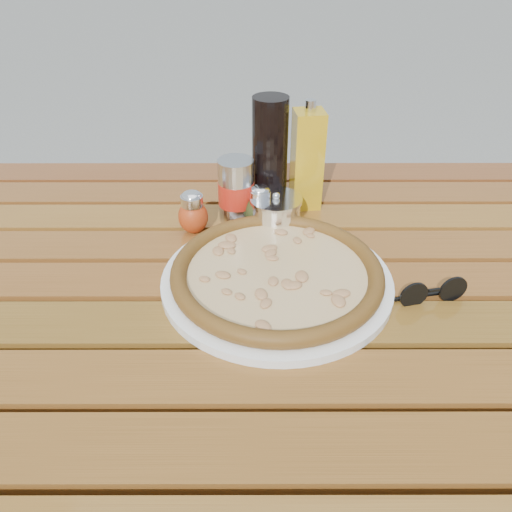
{
  "coord_description": "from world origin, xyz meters",
  "views": [
    {
      "loc": [
        -0.0,
        -0.64,
        1.23
      ],
      "look_at": [
        0.0,
        0.02,
        0.78
      ],
      "focal_mm": 35.0,
      "sensor_mm": 36.0,
      "label": 1
    }
  ],
  "objects_px": {
    "table": "(256,315)",
    "oregano_shaker": "(260,207)",
    "pepper_shaker": "(193,213)",
    "sunglasses": "(432,292)",
    "dark_bottle": "(270,156)",
    "olive_oil_cruet": "(307,160)",
    "parmesan_tin": "(276,212)",
    "pizza": "(277,272)",
    "plate": "(277,280)",
    "soda_can": "(236,191)"
  },
  "relations": [
    {
      "from": "pizza",
      "to": "olive_oil_cruet",
      "type": "height_order",
      "value": "olive_oil_cruet"
    },
    {
      "from": "table",
      "to": "oregano_shaker",
      "type": "bearing_deg",
      "value": 87.55
    },
    {
      "from": "soda_can",
      "to": "parmesan_tin",
      "type": "height_order",
      "value": "soda_can"
    },
    {
      "from": "pizza",
      "to": "sunglasses",
      "type": "xyz_separation_m",
      "value": [
        0.23,
        -0.04,
        -0.01
      ]
    },
    {
      "from": "pizza",
      "to": "soda_can",
      "type": "relative_size",
      "value": 3.06
    },
    {
      "from": "soda_can",
      "to": "dark_bottle",
      "type": "bearing_deg",
      "value": 33.23
    },
    {
      "from": "sunglasses",
      "to": "parmesan_tin",
      "type": "bearing_deg",
      "value": 123.5
    },
    {
      "from": "table",
      "to": "parmesan_tin",
      "type": "relative_size",
      "value": 12.42
    },
    {
      "from": "olive_oil_cruet",
      "to": "table",
      "type": "bearing_deg",
      "value": -111.5
    },
    {
      "from": "dark_bottle",
      "to": "sunglasses",
      "type": "relative_size",
      "value": 2.0
    },
    {
      "from": "pepper_shaker",
      "to": "oregano_shaker",
      "type": "bearing_deg",
      "value": 10.63
    },
    {
      "from": "plate",
      "to": "pepper_shaker",
      "type": "bearing_deg",
      "value": 132.47
    },
    {
      "from": "soda_can",
      "to": "olive_oil_cruet",
      "type": "bearing_deg",
      "value": 22.87
    },
    {
      "from": "pizza",
      "to": "sunglasses",
      "type": "bearing_deg",
      "value": -10.34
    },
    {
      "from": "dark_bottle",
      "to": "sunglasses",
      "type": "xyz_separation_m",
      "value": [
        0.24,
        -0.29,
        -0.09
      ]
    },
    {
      "from": "dark_bottle",
      "to": "sunglasses",
      "type": "bearing_deg",
      "value": -50.41
    },
    {
      "from": "dark_bottle",
      "to": "olive_oil_cruet",
      "type": "distance_m",
      "value": 0.07
    },
    {
      "from": "pepper_shaker",
      "to": "parmesan_tin",
      "type": "relative_size",
      "value": 0.73
    },
    {
      "from": "oregano_shaker",
      "to": "soda_can",
      "type": "distance_m",
      "value": 0.05
    },
    {
      "from": "table",
      "to": "pepper_shaker",
      "type": "xyz_separation_m",
      "value": [
        -0.11,
        0.15,
        0.11
      ]
    },
    {
      "from": "pizza",
      "to": "sunglasses",
      "type": "relative_size",
      "value": 3.34
    },
    {
      "from": "dark_bottle",
      "to": "pizza",
      "type": "bearing_deg",
      "value": -88.52
    },
    {
      "from": "oregano_shaker",
      "to": "dark_bottle",
      "type": "distance_m",
      "value": 0.1
    },
    {
      "from": "plate",
      "to": "olive_oil_cruet",
      "type": "distance_m",
      "value": 0.28
    },
    {
      "from": "plate",
      "to": "sunglasses",
      "type": "xyz_separation_m",
      "value": [
        0.23,
        -0.04,
        0.01
      ]
    },
    {
      "from": "olive_oil_cruet",
      "to": "pepper_shaker",
      "type": "bearing_deg",
      "value": -154.43
    },
    {
      "from": "oregano_shaker",
      "to": "sunglasses",
      "type": "xyz_separation_m",
      "value": [
        0.26,
        -0.22,
        -0.02
      ]
    },
    {
      "from": "table",
      "to": "pizza",
      "type": "xyz_separation_m",
      "value": [
        0.03,
        -0.01,
        0.1
      ]
    },
    {
      "from": "plate",
      "to": "sunglasses",
      "type": "distance_m",
      "value": 0.23
    },
    {
      "from": "oregano_shaker",
      "to": "parmesan_tin",
      "type": "bearing_deg",
      "value": -12.38
    },
    {
      "from": "table",
      "to": "sunglasses",
      "type": "bearing_deg",
      "value": -11.86
    },
    {
      "from": "table",
      "to": "parmesan_tin",
      "type": "distance_m",
      "value": 0.2
    },
    {
      "from": "parmesan_tin",
      "to": "sunglasses",
      "type": "xyz_separation_m",
      "value": [
        0.23,
        -0.22,
        -0.01
      ]
    },
    {
      "from": "dark_bottle",
      "to": "parmesan_tin",
      "type": "relative_size",
      "value": 1.95
    },
    {
      "from": "parmesan_tin",
      "to": "pizza",
      "type": "bearing_deg",
      "value": -91.34
    },
    {
      "from": "soda_can",
      "to": "olive_oil_cruet",
      "type": "xyz_separation_m",
      "value": [
        0.13,
        0.06,
        0.04
      ]
    },
    {
      "from": "pizza",
      "to": "sunglasses",
      "type": "height_order",
      "value": "sunglasses"
    },
    {
      "from": "plate",
      "to": "olive_oil_cruet",
      "type": "relative_size",
      "value": 1.71
    },
    {
      "from": "olive_oil_cruet",
      "to": "parmesan_tin",
      "type": "xyz_separation_m",
      "value": [
        -0.06,
        -0.08,
        -0.07
      ]
    },
    {
      "from": "pepper_shaker",
      "to": "parmesan_tin",
      "type": "xyz_separation_m",
      "value": [
        0.15,
        0.02,
        -0.01
      ]
    },
    {
      "from": "dark_bottle",
      "to": "olive_oil_cruet",
      "type": "bearing_deg",
      "value": 12.25
    },
    {
      "from": "oregano_shaker",
      "to": "olive_oil_cruet",
      "type": "xyz_separation_m",
      "value": [
        0.09,
        0.08,
        0.06
      ]
    },
    {
      "from": "plate",
      "to": "parmesan_tin",
      "type": "distance_m",
      "value": 0.18
    },
    {
      "from": "soda_can",
      "to": "sunglasses",
      "type": "relative_size",
      "value": 1.09
    },
    {
      "from": "parmesan_tin",
      "to": "oregano_shaker",
      "type": "bearing_deg",
      "value": 167.62
    },
    {
      "from": "parmesan_tin",
      "to": "table",
      "type": "bearing_deg",
      "value": -102.66
    },
    {
      "from": "sunglasses",
      "to": "dark_bottle",
      "type": "bearing_deg",
      "value": 116.92
    },
    {
      "from": "pizza",
      "to": "dark_bottle",
      "type": "xyz_separation_m",
      "value": [
        -0.01,
        0.24,
        0.09
      ]
    },
    {
      "from": "table",
      "to": "olive_oil_cruet",
      "type": "relative_size",
      "value": 6.67
    },
    {
      "from": "table",
      "to": "dark_bottle",
      "type": "relative_size",
      "value": 6.36
    }
  ]
}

